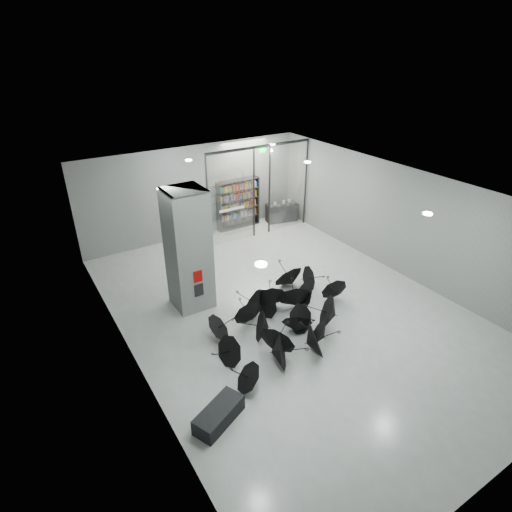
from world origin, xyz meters
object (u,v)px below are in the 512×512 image
column (188,250)px  bookshelf (238,204)px  bench (219,415)px  shop_counter (282,212)px  umbrella_cluster (286,320)px

column → bookshelf: (4.51, 4.75, -0.86)m
bench → shop_counter: shop_counter is taller
bench → umbrella_cluster: 3.90m
bookshelf → umbrella_cluster: (-2.68, -7.52, -0.82)m
umbrella_cluster → shop_counter: bearing=55.7°
bench → bookshelf: bookshelf is taller
shop_counter → umbrella_cluster: 8.49m
bench → bookshelf: 11.32m
bench → bookshelf: (6.01, 9.55, 0.93)m
column → umbrella_cluster: 3.73m
column → umbrella_cluster: column is taller
column → bookshelf: 6.61m
shop_counter → umbrella_cluster: (-4.79, -7.01, -0.13)m
bookshelf → umbrella_cluster: bookshelf is taller
umbrella_cluster → bench: bearing=-148.7°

